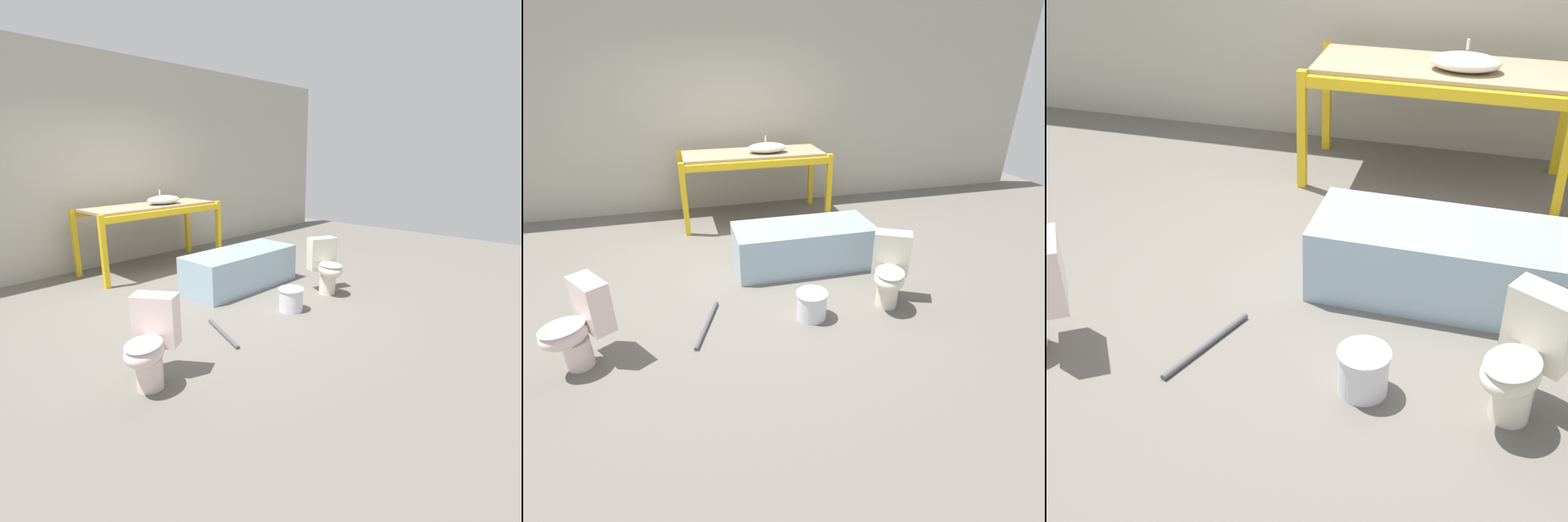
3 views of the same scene
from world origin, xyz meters
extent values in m
plane|color=#666059|center=(0.00, 0.00, 0.00)|extent=(12.00, 12.00, 0.00)
cube|color=yellow|center=(-0.63, 1.17, 0.49)|extent=(0.07, 0.07, 0.98)
cube|color=yellow|center=(1.39, 1.17, 0.49)|extent=(0.07, 0.07, 0.98)
cube|color=yellow|center=(-0.63, 1.99, 0.49)|extent=(0.07, 0.07, 0.98)
cube|color=yellow|center=(1.39, 1.99, 0.49)|extent=(0.07, 0.07, 0.98)
cube|color=yellow|center=(0.38, 1.17, 0.90)|extent=(2.03, 0.06, 0.09)
cube|color=yellow|center=(0.38, 1.99, 0.90)|extent=(2.03, 0.06, 0.09)
cube|color=#998466|center=(0.38, 1.58, 0.96)|extent=(1.96, 0.75, 0.04)
ellipsoid|color=silver|center=(0.57, 1.48, 1.05)|extent=(0.55, 0.34, 0.14)
cylinder|color=silver|center=(0.57, 1.58, 1.16)|extent=(0.02, 0.02, 0.08)
cube|color=#99B7CC|center=(0.61, -0.11, 0.25)|extent=(1.57, 0.70, 0.49)
cube|color=#829CAD|center=(0.61, -0.11, 0.39)|extent=(1.49, 0.61, 0.21)
cylinder|color=silver|center=(1.14, -1.15, 0.12)|extent=(0.21, 0.21, 0.25)
ellipsoid|color=silver|center=(1.11, -1.20, 0.33)|extent=(0.42, 0.45, 0.20)
ellipsoid|color=#B3AF9F|center=(1.11, -1.20, 0.40)|extent=(0.40, 0.43, 0.03)
cube|color=silver|center=(1.23, -0.98, 0.49)|extent=(0.39, 0.32, 0.42)
cube|color=silver|center=(-1.46, -1.20, 0.49)|extent=(0.33, 0.38, 0.42)
cylinder|color=silver|center=(0.36, -1.15, 0.13)|extent=(0.27, 0.27, 0.27)
cylinder|color=silver|center=(0.36, -1.15, 0.26)|extent=(0.29, 0.29, 0.02)
cylinder|color=#4C4C51|center=(-0.60, -1.04, 0.02)|extent=(0.28, 0.68, 0.04)
camera|label=1|loc=(-3.13, -3.79, 1.76)|focal=28.00mm
camera|label=2|loc=(-0.72, -4.15, 2.19)|focal=28.00mm
camera|label=3|loc=(0.86, -4.10, 2.71)|focal=50.00mm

